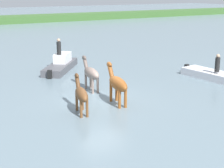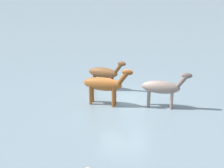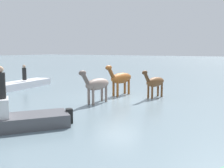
% 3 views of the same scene
% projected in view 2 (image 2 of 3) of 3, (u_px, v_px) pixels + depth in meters
% --- Properties ---
extents(ground_plane, '(210.66, 210.66, 0.00)m').
position_uv_depth(ground_plane, '(124.00, 102.00, 17.18)').
color(ground_plane, slate).
extents(horse_chestnut_trailing, '(0.91, 2.62, 2.02)m').
position_uv_depth(horse_chestnut_trailing, '(104.00, 84.00, 16.52)').
color(horse_chestnut_trailing, brown).
rests_on(horse_chestnut_trailing, ground_plane).
extents(horse_dun_straggler, '(0.75, 2.48, 1.92)m').
position_uv_depth(horse_dun_straggler, '(163.00, 88.00, 16.27)').
color(horse_dun_straggler, gray).
rests_on(horse_dun_straggler, ground_plane).
extents(horse_dark_mare, '(0.91, 2.27, 1.76)m').
position_uv_depth(horse_dark_mare, '(104.00, 73.00, 18.68)').
color(horse_dark_mare, brown).
rests_on(horse_dark_mare, ground_plane).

